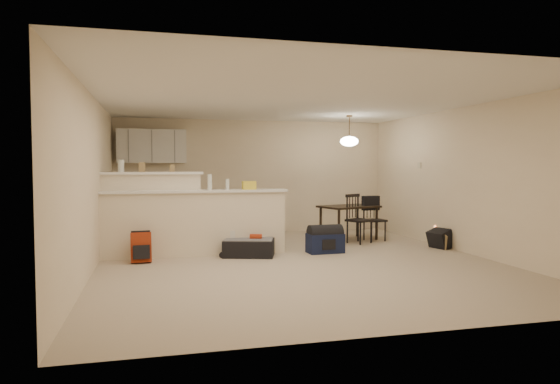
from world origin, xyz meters
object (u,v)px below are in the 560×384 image
object	(u,v)px
pendant_lamp	(349,141)
dining_chair_far	(375,219)
suitcase	(249,248)
navy_duffel	(325,243)
dining_table	(349,210)
black_daypack	(440,239)
dining_chair_near	(359,219)
red_backpack	(141,248)

from	to	relation	value
pendant_lamp	dining_chair_far	world-z (taller)	pendant_lamp
suitcase	navy_duffel	bearing A→B (deg)	17.12
dining_table	dining_chair_far	size ratio (longest dim) A/B	1.47
pendant_lamp	suitcase	size ratio (longest dim) A/B	0.76
dining_table	suitcase	bearing A→B (deg)	-167.59
pendant_lamp	dining_table	bearing A→B (deg)	90.00
pendant_lamp	suitcase	xyz separation A→B (m)	(-2.28, -1.30, -1.85)
black_daypack	pendant_lamp	bearing A→B (deg)	25.53
dining_chair_near	black_daypack	world-z (taller)	dining_chair_near
dining_chair_near	dining_table	bearing A→B (deg)	65.74
suitcase	dining_chair_near	bearing A→B (deg)	37.26
suitcase	red_backpack	xyz separation A→B (m)	(-1.71, -0.13, 0.09)
red_backpack	black_daypack	world-z (taller)	red_backpack
dining_chair_near	navy_duffel	bearing A→B (deg)	-168.30
red_backpack	pendant_lamp	bearing A→B (deg)	15.88
dining_table	red_backpack	size ratio (longest dim) A/B	2.78
dining_chair_far	black_daypack	xyz separation A→B (m)	(0.76, -1.14, -0.27)
black_daypack	dining_chair_near	bearing A→B (deg)	36.06
dining_chair_near	red_backpack	xyz separation A→B (m)	(-4.03, -0.98, -0.24)
pendant_lamp	red_backpack	xyz separation A→B (m)	(-4.00, -1.43, -1.76)
pendant_lamp	navy_duffel	bearing A→B (deg)	-126.22
suitcase	red_backpack	world-z (taller)	red_backpack
navy_duffel	dining_table	bearing A→B (deg)	50.90
dining_chair_far	suitcase	world-z (taller)	dining_chair_far
navy_duffel	black_daypack	xyz separation A→B (m)	(2.17, -0.07, 0.00)
suitcase	red_backpack	bearing A→B (deg)	-158.66
red_backpack	black_daypack	size ratio (longest dim) A/B	1.22
dining_chair_far	dining_table	bearing A→B (deg)	146.28
suitcase	red_backpack	size ratio (longest dim) A/B	1.78
suitcase	navy_duffel	world-z (taller)	navy_duffel
suitcase	black_daypack	xyz separation A→B (m)	(3.50, -0.07, 0.03)
dining_chair_far	red_backpack	distance (m)	4.62
dining_table	red_backpack	world-z (taller)	dining_table
pendant_lamp	black_daypack	xyz separation A→B (m)	(1.22, -1.37, -1.82)
dining_chair_far	black_daypack	bearing A→B (deg)	-62.86
dining_chair_far	red_backpack	size ratio (longest dim) A/B	1.90
suitcase	dining_table	bearing A→B (deg)	46.85
dining_chair_far	dining_chair_near	bearing A→B (deg)	-159.13
red_backpack	navy_duffel	distance (m)	3.05
dining_chair_near	suitcase	world-z (taller)	dining_chair_near
suitcase	navy_duffel	xyz separation A→B (m)	(1.33, 0.00, 0.03)
dining_table	navy_duffel	distance (m)	1.67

